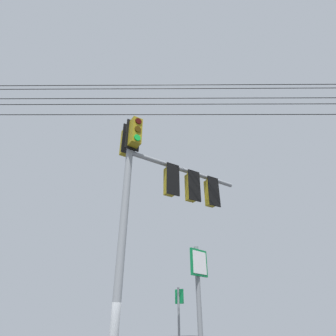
# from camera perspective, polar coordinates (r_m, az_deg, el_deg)

# --- Properties ---
(signal_mast_assembly) EXTENTS (4.28, 1.00, 7.49)m
(signal_mast_assembly) POSITION_cam_1_polar(r_m,az_deg,el_deg) (7.72, -2.25, -4.98)
(signal_mast_assembly) COLOR gray
(signal_mast_assembly) RESTS_ON ground
(route_sign_secondary) EXTENTS (0.11, 0.35, 3.07)m
(route_sign_secondary) POSITION_cam_1_polar(r_m,az_deg,el_deg) (9.40, 2.44, -31.58)
(route_sign_secondary) COLOR slate
(route_sign_secondary) RESTS_ON ground
(overhead_wire_span) EXTENTS (21.05, 17.49, 1.88)m
(overhead_wire_span) POSITION_cam_1_polar(r_m,az_deg,el_deg) (9.45, -14.98, 14.34)
(overhead_wire_span) COLOR black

